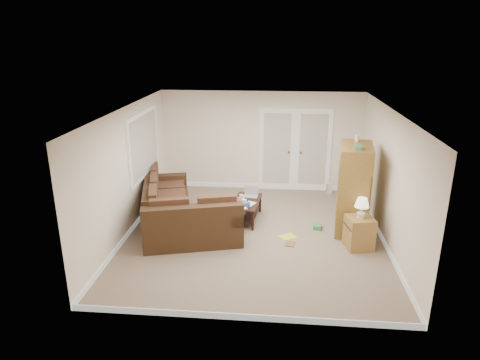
# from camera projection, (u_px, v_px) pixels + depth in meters

# --- Properties ---
(floor) EXTENTS (5.50, 5.50, 0.00)m
(floor) POSITION_uv_depth(u_px,v_px,m) (254.00, 234.00, 8.58)
(floor) COLOR gray
(floor) RESTS_ON ground
(ceiling) EXTENTS (5.00, 5.50, 0.02)m
(ceiling) POSITION_uv_depth(u_px,v_px,m) (256.00, 110.00, 7.77)
(ceiling) COLOR white
(ceiling) RESTS_ON wall_back
(wall_left) EXTENTS (0.02, 5.50, 2.50)m
(wall_left) POSITION_uv_depth(u_px,v_px,m) (128.00, 171.00, 8.39)
(wall_left) COLOR white
(wall_left) RESTS_ON floor
(wall_right) EXTENTS (0.02, 5.50, 2.50)m
(wall_right) POSITION_uv_depth(u_px,v_px,m) (389.00, 179.00, 7.96)
(wall_right) COLOR white
(wall_right) RESTS_ON floor
(wall_back) EXTENTS (5.00, 0.02, 2.50)m
(wall_back) POSITION_uv_depth(u_px,v_px,m) (261.00, 141.00, 10.77)
(wall_back) COLOR white
(wall_back) RESTS_ON floor
(wall_front) EXTENTS (5.00, 0.02, 2.50)m
(wall_front) POSITION_uv_depth(u_px,v_px,m) (243.00, 240.00, 5.58)
(wall_front) COLOR white
(wall_front) RESTS_ON floor
(baseboards) EXTENTS (5.00, 5.50, 0.10)m
(baseboards) POSITION_uv_depth(u_px,v_px,m) (254.00, 232.00, 8.56)
(baseboards) COLOR silver
(baseboards) RESTS_ON floor
(french_doors) EXTENTS (1.80, 0.05, 2.13)m
(french_doors) POSITION_uv_depth(u_px,v_px,m) (295.00, 151.00, 10.73)
(french_doors) COLOR silver
(french_doors) RESTS_ON floor
(window_left) EXTENTS (0.05, 1.92, 1.42)m
(window_left) POSITION_uv_depth(u_px,v_px,m) (144.00, 144.00, 9.23)
(window_left) COLOR silver
(window_left) RESTS_ON wall_left
(sectional_sofa) EXTENTS (2.53, 2.97, 0.87)m
(sectional_sofa) POSITION_uv_depth(u_px,v_px,m) (177.00, 213.00, 8.75)
(sectional_sofa) COLOR #3C2817
(sectional_sofa) RESTS_ON floor
(coffee_table) EXTENTS (0.64, 1.11, 0.72)m
(coffee_table) POSITION_uv_depth(u_px,v_px,m) (246.00, 209.00, 9.19)
(coffee_table) COLOR black
(coffee_table) RESTS_ON floor
(tv_armoire) EXTENTS (0.75, 1.18, 1.90)m
(tv_armoire) POSITION_uv_depth(u_px,v_px,m) (353.00, 188.00, 8.52)
(tv_armoire) COLOR olive
(tv_armoire) RESTS_ON floor
(side_cabinet) EXTENTS (0.55, 0.55, 0.99)m
(side_cabinet) POSITION_uv_depth(u_px,v_px,m) (359.00, 230.00, 7.93)
(side_cabinet) COLOR #A2773B
(side_cabinet) RESTS_ON floor
(space_heater) EXTENTS (0.14, 0.13, 0.29)m
(space_heater) POSITION_uv_depth(u_px,v_px,m) (329.00, 188.00, 10.69)
(space_heater) COLOR silver
(space_heater) RESTS_ON floor
(floor_magazine) EXTENTS (0.39, 0.37, 0.01)m
(floor_magazine) POSITION_uv_depth(u_px,v_px,m) (288.00, 237.00, 8.46)
(floor_magazine) COLOR yellow
(floor_magazine) RESTS_ON floor
(floor_greenbox) EXTENTS (0.20, 0.24, 0.09)m
(floor_greenbox) POSITION_uv_depth(u_px,v_px,m) (317.00, 226.00, 8.82)
(floor_greenbox) COLOR #3E884F
(floor_greenbox) RESTS_ON floor
(floor_book) EXTENTS (0.20, 0.25, 0.02)m
(floor_book) POSITION_uv_depth(u_px,v_px,m) (286.00, 243.00, 8.18)
(floor_book) COLOR brown
(floor_book) RESTS_ON floor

